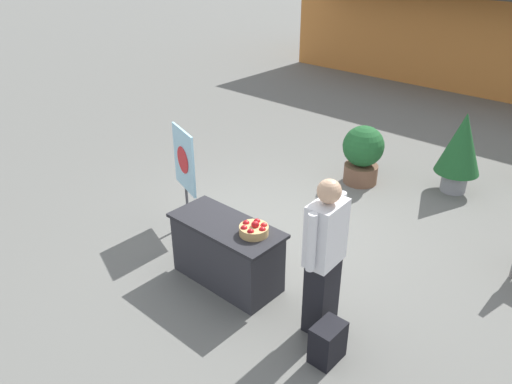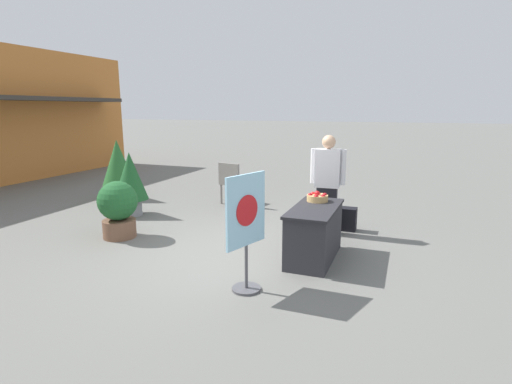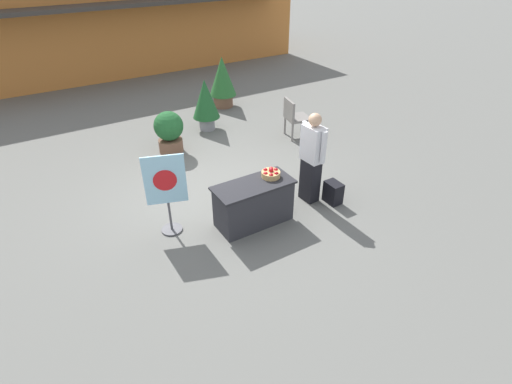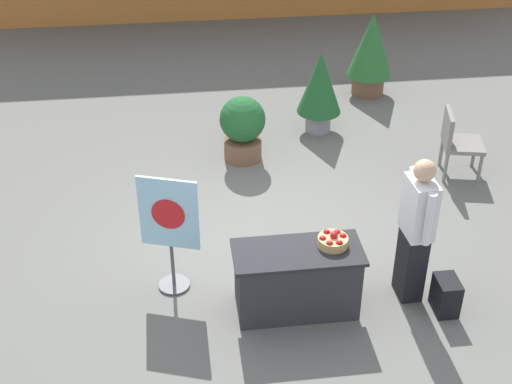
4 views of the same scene
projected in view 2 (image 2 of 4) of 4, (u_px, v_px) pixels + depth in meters
The scene contains 10 objects.
ground_plane at pixel (236, 252), 6.20m from camera, with size 120.00×120.00×0.00m, color slate.
display_table at pixel (314, 233), 5.87m from camera, with size 1.38×0.62×0.79m.
apple_basket at pixel (317, 197), 6.14m from camera, with size 0.33×0.33×0.16m.
person_visitor at pixel (327, 184), 6.97m from camera, with size 0.29×0.61×1.75m.
backpack at pixel (347, 219), 7.29m from camera, with size 0.24×0.34×0.42m.
poster_board at pixel (246, 226), 4.76m from camera, with size 0.64×0.36×1.45m.
patio_chair at pixel (233, 180), 9.21m from camera, with size 0.65×0.65×0.97m.
potted_plant_near_left at pixel (130, 179), 8.21m from camera, with size 0.69×0.69×1.32m.
potted_plant_near_right at pixel (118, 208), 6.82m from camera, with size 0.67×0.67×0.99m.
potted_plant_far_right at pixel (118, 167), 9.69m from camera, with size 0.78×0.78×1.45m.
Camera 2 is at (-5.37, -2.39, 2.20)m, focal length 28.00 mm.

